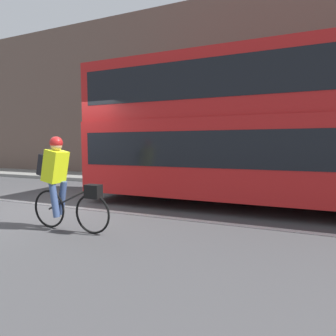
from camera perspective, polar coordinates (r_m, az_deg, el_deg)
The scene contains 6 objects.
ground_plane at distance 6.78m, azimuth -22.99°, elevation -7.77°, with size 80.00×80.00×0.00m, color #424244.
road_center_line at distance 6.84m, azimuth -22.45°, elevation -7.60°, with size 50.00×0.14×0.01m, color silver.
sidewalk_curb at distance 10.56m, azimuth -5.06°, elevation -2.53°, with size 60.00×2.03×0.13m.
building_facade at distance 11.72m, azimuth -2.58°, elevation 15.45°, with size 60.00×0.30×7.14m.
bus at distance 6.52m, azimuth 25.51°, elevation 8.57°, with size 9.58×2.50×3.43m.
cyclist_on_bike at distance 4.82m, azimuth -22.25°, elevation -2.40°, with size 1.59×0.32×1.60m.
Camera 1 is at (4.65, -4.71, 1.46)m, focal length 28.00 mm.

